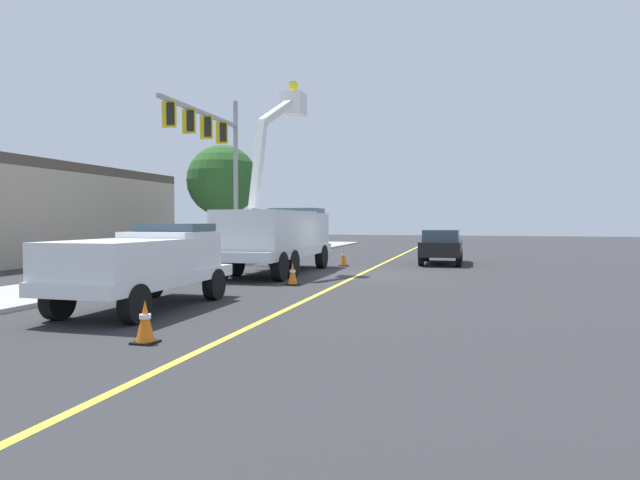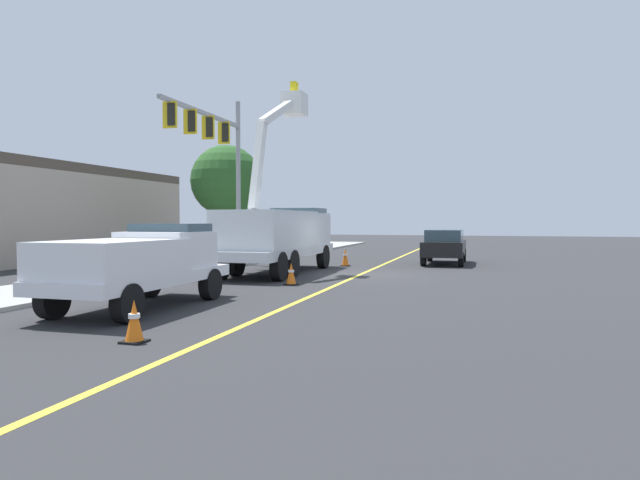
# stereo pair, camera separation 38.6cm
# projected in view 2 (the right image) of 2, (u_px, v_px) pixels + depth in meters

# --- Properties ---
(ground) EXTENTS (120.00, 120.00, 0.00)m
(ground) POSITION_uv_depth(u_px,v_px,m) (361.00, 274.00, 22.34)
(ground) COLOR #2D2D30
(sidewalk_far_side) EXTENTS (60.07, 4.96, 0.12)m
(sidewalk_far_side) POSITION_uv_depth(u_px,v_px,m) (185.00, 268.00, 24.53)
(sidewalk_far_side) COLOR #9E9E99
(sidewalk_far_side) RESTS_ON ground
(lane_centre_stripe) EXTENTS (49.99, 1.29, 0.01)m
(lane_centre_stripe) POSITION_uv_depth(u_px,v_px,m) (361.00, 274.00, 22.34)
(lane_centre_stripe) COLOR yellow
(lane_centre_stripe) RESTS_ON ground
(utility_bucket_truck) EXTENTS (8.25, 2.74, 7.85)m
(utility_bucket_truck) POSITION_uv_depth(u_px,v_px,m) (279.00, 233.00, 22.93)
(utility_bucket_truck) COLOR silver
(utility_bucket_truck) RESTS_ON ground
(service_pickup_truck) EXTENTS (5.65, 2.29, 2.06)m
(service_pickup_truck) POSITION_uv_depth(u_px,v_px,m) (139.00, 263.00, 13.67)
(service_pickup_truck) COLOR white
(service_pickup_truck) RESTS_ON ground
(passing_minivan) EXTENTS (4.84, 2.04, 1.69)m
(passing_minivan) POSITION_uv_depth(u_px,v_px,m) (445.00, 244.00, 27.76)
(passing_minivan) COLOR black
(passing_minivan) RESTS_ON ground
(traffic_cone_leading) EXTENTS (0.40, 0.40, 0.76)m
(traffic_cone_leading) POSITION_uv_depth(u_px,v_px,m) (134.00, 321.00, 9.86)
(traffic_cone_leading) COLOR black
(traffic_cone_leading) RESTS_ON ground
(traffic_cone_mid_front) EXTENTS (0.40, 0.40, 0.74)m
(traffic_cone_mid_front) POSITION_uv_depth(u_px,v_px,m) (291.00, 274.00, 18.68)
(traffic_cone_mid_front) COLOR black
(traffic_cone_mid_front) RESTS_ON ground
(traffic_cone_mid_rear) EXTENTS (0.40, 0.40, 0.85)m
(traffic_cone_mid_rear) POSITION_uv_depth(u_px,v_px,m) (345.00, 257.00, 26.38)
(traffic_cone_mid_rear) COLOR black
(traffic_cone_mid_rear) RESTS_ON ground
(traffic_signal_mast) EXTENTS (7.06, 0.67, 7.90)m
(traffic_signal_mast) POSITION_uv_depth(u_px,v_px,m) (216.00, 146.00, 25.06)
(traffic_signal_mast) COLOR gray
(traffic_signal_mast) RESTS_ON ground
(commercial_building_backdrop) EXTENTS (18.80, 8.59, 5.08)m
(commercial_building_backdrop) POSITION_uv_depth(u_px,v_px,m) (22.00, 213.00, 30.15)
(commercial_building_backdrop) COLOR #A89989
(commercial_building_backdrop) RESTS_ON ground
(street_tree_right) EXTENTS (4.03, 4.03, 6.44)m
(street_tree_right) POSITION_uv_depth(u_px,v_px,m) (226.00, 181.00, 32.10)
(street_tree_right) COLOR brown
(street_tree_right) RESTS_ON ground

